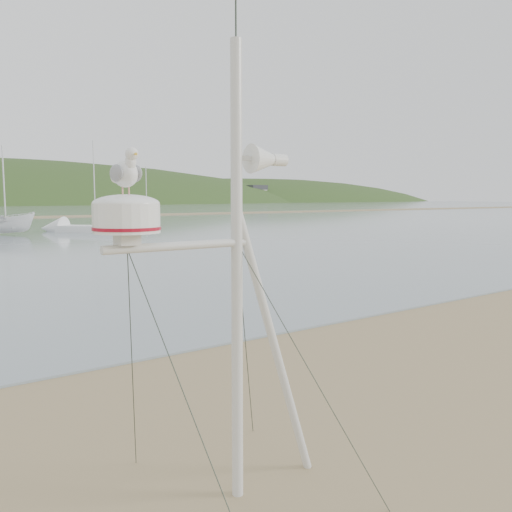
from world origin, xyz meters
TOP-DOWN VIEW (x-y plane):
  - ground at (0.00, 0.00)m, footprint 560.00×560.00m
  - mast_rig at (0.82, -0.35)m, footprint 2.19×2.34m
  - boat_white at (6.76, 37.60)m, footprint 2.23×2.21m
  - sailboat_white_near at (11.48, 37.92)m, footprint 6.38×7.02m
  - sailboat_blue_far at (22.11, 46.48)m, footprint 4.72×5.94m

SIDE VIEW (x-z plane):
  - ground at x=0.00m, z-range 0.00..0.00m
  - sailboat_white_near at x=11.48m, z-range -3.49..4.09m
  - sailboat_blue_far at x=22.11m, z-range -2.78..3.38m
  - mast_rig at x=0.82m, z-range -1.28..3.67m
  - boat_white at x=6.76m, z-range 0.04..4.23m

